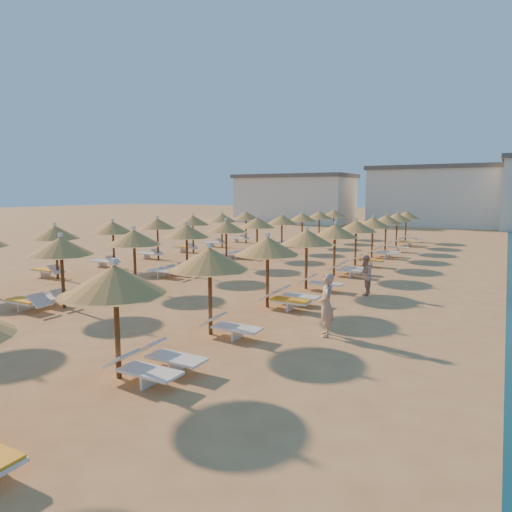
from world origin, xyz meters
The scene contains 8 objects.
ground centered at (0.00, 0.00, 0.00)m, with size 220.00×220.00×0.00m, color tan.
hotel_blocks centered at (2.08, 45.36, 3.70)m, with size 48.17×10.94×8.10m.
parasol_row_east centered at (2.47, 6.07, 2.17)m, with size 2.41×41.90×2.69m.
parasol_row_west centered at (-3.84, 6.07, 2.17)m, with size 2.41×41.90×2.69m.
parasol_row_inland centered at (-8.79, 6.07, 2.17)m, with size 2.41×27.54×2.69m.
loungers centered at (-2.30, 5.84, 0.34)m, with size 14.45×40.11×0.66m.
beachgoer_a centered at (5.45, -1.42, 0.91)m, with size 0.67×0.44×1.82m, color tan.
beachgoer_b centered at (4.96, 4.36, 0.81)m, with size 0.79×0.61×1.62m, color tan.
Camera 1 is at (9.80, -13.50, 4.10)m, focal length 32.00 mm.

